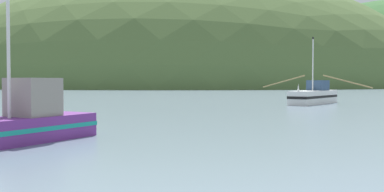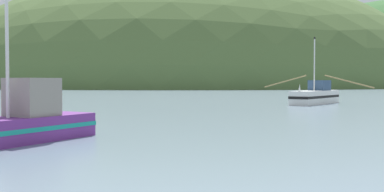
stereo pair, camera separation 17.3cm
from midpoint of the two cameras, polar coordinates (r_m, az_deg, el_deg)
hill_far_right at (r=191.01m, az=-0.22°, el=1.28°), size 203.72×162.97×92.98m
fishing_boat_white at (r=44.60m, az=15.98°, el=0.07°), size 8.25×7.55×6.55m
fishing_boat_purple at (r=17.17m, az=-21.10°, el=-3.19°), size 5.04×6.12×6.54m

